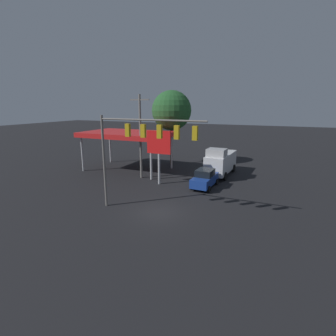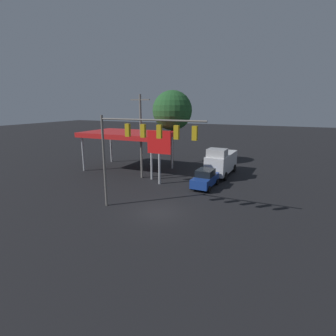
% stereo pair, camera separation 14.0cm
% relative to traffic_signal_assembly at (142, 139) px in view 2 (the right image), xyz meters
% --- Properties ---
extents(ground_plane, '(200.00, 200.00, 0.00)m').
position_rel_traffic_signal_assembly_xyz_m(ground_plane, '(-1.09, -0.47, -6.00)').
color(ground_plane, black).
extents(traffic_signal_assembly, '(8.85, 0.43, 7.74)m').
position_rel_traffic_signal_assembly_xyz_m(traffic_signal_assembly, '(0.00, 0.00, 0.00)').
color(traffic_signal_assembly, slate).
rests_on(traffic_signal_assembly, ground).
extents(utility_pole, '(2.40, 0.26, 9.69)m').
position_rel_traffic_signal_assembly_xyz_m(utility_pole, '(5.30, -9.03, -0.87)').
color(utility_pole, slate).
rests_on(utility_pole, ground).
extents(gas_station_canopy, '(11.32, 7.32, 5.08)m').
position_rel_traffic_signal_assembly_xyz_m(gas_station_canopy, '(8.94, -11.90, -1.27)').
color(gas_station_canopy, red).
rests_on(gas_station_canopy, ground).
extents(price_sign, '(2.73, 0.27, 5.86)m').
position_rel_traffic_signal_assembly_xyz_m(price_sign, '(2.24, -7.60, -1.65)').
color(price_sign, '#B7B7BC').
rests_on(price_sign, ground).
extents(delivery_truck, '(2.82, 6.90, 3.58)m').
position_rel_traffic_signal_assembly_xyz_m(delivery_truck, '(-3.05, -14.12, -4.31)').
color(delivery_truck, silver).
rests_on(delivery_truck, ground).
extents(sedan_far, '(2.20, 4.47, 1.93)m').
position_rel_traffic_signal_assembly_xyz_m(sedan_far, '(-2.68, -8.52, -5.05)').
color(sedan_far, navy).
rests_on(sedan_far, ground).
extents(street_tree, '(5.58, 5.58, 10.55)m').
position_rel_traffic_signal_assembly_xyz_m(street_tree, '(4.94, -17.36, 1.73)').
color(street_tree, '#4C331E').
rests_on(street_tree, ground).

